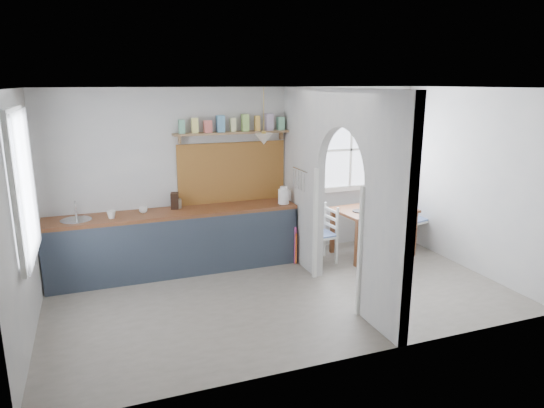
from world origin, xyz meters
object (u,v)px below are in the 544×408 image
object	(u,v)px
kettle	(284,195)
vase	(369,201)
dining_table	(373,231)
chair_left	(320,234)
chair_right	(413,219)

from	to	relation	value
kettle	vase	world-z (taller)	kettle
dining_table	chair_left	world-z (taller)	chair_left
dining_table	chair_right	xyz separation A→B (m)	(0.81, 0.10, 0.11)
kettle	vase	size ratio (longest dim) A/B	1.45
vase	dining_table	bearing A→B (deg)	-93.61
dining_table	chair_left	size ratio (longest dim) A/B	1.36
dining_table	kettle	world-z (taller)	kettle
vase	chair_left	bearing A→B (deg)	-168.97
chair_left	vase	distance (m)	1.04
dining_table	vase	world-z (taller)	vase
dining_table	vase	bearing A→B (deg)	81.24
chair_left	kettle	distance (m)	0.82
chair_right	vase	size ratio (longest dim) A/B	5.30
chair_right	vase	distance (m)	0.88
chair_left	kettle	xyz separation A→B (m)	(-0.50, 0.25, 0.59)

